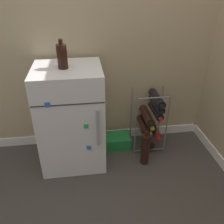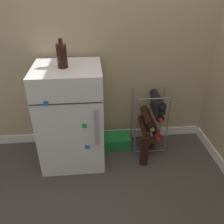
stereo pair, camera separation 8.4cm
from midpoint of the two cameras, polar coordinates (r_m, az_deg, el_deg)
The scene contains 7 objects.
ground_plane at distance 2.15m, azimuth -0.79°, elevation -15.03°, with size 14.00×14.00×0.00m, color #423D38.
wall_back at distance 2.13m, azimuth -3.18°, elevation 22.42°, with size 7.00×0.07×2.50m.
mini_fridge at distance 2.09m, azimuth -10.88°, elevation -1.30°, with size 0.54×0.52×0.90m.
wine_rack at distance 2.31m, azimuth 8.25°, elevation -1.65°, with size 0.31×0.33×0.62m.
soda_box at distance 2.43m, azimuth 0.17°, elevation -6.91°, with size 0.26×0.20×0.12m.
fridge_top_bottle at distance 1.86m, azimuth -13.22°, elevation 12.94°, with size 0.08×0.08×0.22m.
loose_bottle_floor at distance 2.18m, azimuth 6.90°, elevation -8.83°, with size 0.08×0.08×0.35m.
Camera 1 is at (-0.22, -1.50, 1.51)m, focal length 38.00 mm.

